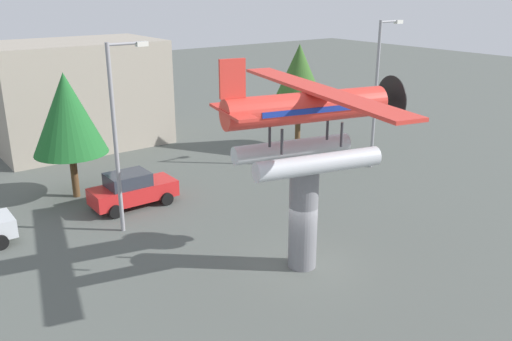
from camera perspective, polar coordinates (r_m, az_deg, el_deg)
ground_plane at (r=21.51m, az=4.85°, el=-9.98°), size 140.00×140.00×0.00m
display_pedestal at (r=20.59m, az=5.01°, el=-4.91°), size 1.10×1.10×4.16m
floatplane_monument at (r=19.45m, az=5.67°, el=5.31°), size 7.17×10.38×4.00m
car_mid_red at (r=27.27m, az=-12.98°, el=-1.95°), size 4.20×2.02×1.76m
streetlight_primary at (r=23.51m, az=-14.35°, el=4.53°), size 1.84×0.28×8.26m
streetlight_secondary at (r=32.33m, az=12.83°, el=8.79°), size 1.84×0.28×8.60m
storefront_building at (r=38.49m, az=-18.32°, el=7.68°), size 10.78×6.98×6.99m
tree_east at (r=28.37m, az=-19.34°, el=5.67°), size 3.67×3.67×6.44m
tree_center_back at (r=35.36m, az=4.57°, el=9.62°), size 4.00×4.00×6.93m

